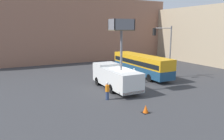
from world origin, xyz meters
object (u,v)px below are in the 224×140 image
(city_bus, at_px, (141,64))
(traffic_cone_near_truck, at_px, (146,109))
(utility_truck, at_px, (116,75))
(road_worker_directing, at_px, (134,76))
(traffic_light_pole, at_px, (165,44))
(road_worker_near_truck, at_px, (107,91))

(city_bus, xyz_separation_m, traffic_cone_near_truck, (-7.56, -11.71, -1.42))
(utility_truck, distance_m, traffic_cone_near_truck, 7.36)
(utility_truck, xyz_separation_m, road_worker_directing, (3.28, 1.42, -0.63))
(utility_truck, xyz_separation_m, city_bus, (6.45, 4.54, 0.17))
(city_bus, relative_size, road_worker_directing, 6.16)
(utility_truck, xyz_separation_m, traffic_light_pole, (8.37, 1.86, 3.06))
(road_worker_directing, distance_m, traffic_cone_near_truck, 9.66)
(city_bus, distance_m, traffic_cone_near_truck, 14.01)
(traffic_light_pole, bearing_deg, road_worker_directing, -175.10)
(utility_truck, bearing_deg, city_bus, 35.12)
(utility_truck, bearing_deg, road_worker_near_truck, -130.66)
(city_bus, distance_m, traffic_light_pole, 4.38)
(utility_truck, bearing_deg, road_worker_directing, 23.41)
(utility_truck, xyz_separation_m, traffic_cone_near_truck, (-1.10, -7.17, -1.25))
(utility_truck, height_order, road_worker_near_truck, utility_truck)
(city_bus, bearing_deg, traffic_light_pole, -162.29)
(utility_truck, height_order, traffic_cone_near_truck, utility_truck)
(road_worker_near_truck, bearing_deg, traffic_cone_near_truck, 115.27)
(road_worker_near_truck, xyz_separation_m, road_worker_directing, (5.70, 4.23, 0.06))
(road_worker_directing, bearing_deg, utility_truck, 54.24)
(city_bus, height_order, traffic_light_pole, traffic_light_pole)
(road_worker_near_truck, height_order, traffic_cone_near_truck, road_worker_near_truck)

